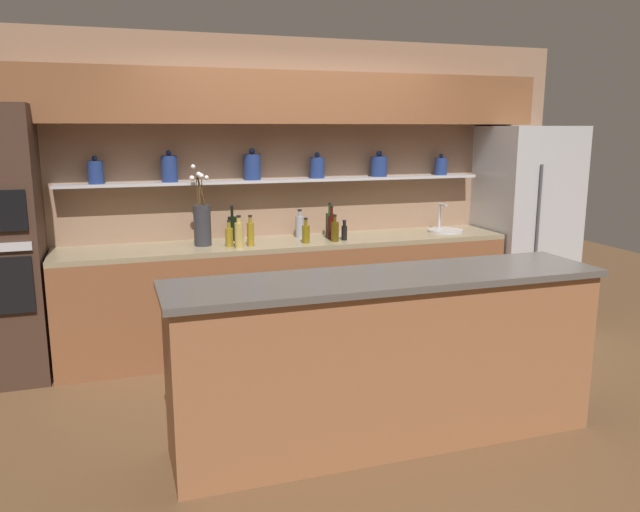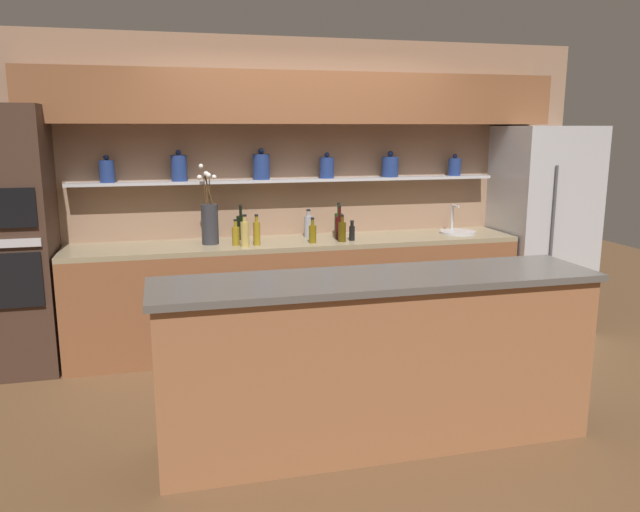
{
  "view_description": "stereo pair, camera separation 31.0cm",
  "coord_description": "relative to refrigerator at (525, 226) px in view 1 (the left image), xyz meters",
  "views": [
    {
      "loc": [
        -1.48,
        -3.72,
        1.85
      ],
      "look_at": [
        -0.12,
        0.35,
        0.97
      ],
      "focal_mm": 35.0,
      "sensor_mm": 36.0,
      "label": 1
    },
    {
      "loc": [
        -1.18,
        -3.81,
        1.85
      ],
      "look_at": [
        -0.12,
        0.35,
        0.97
      ],
      "focal_mm": 35.0,
      "sensor_mm": 36.0,
      "label": 2
    }
  ],
  "objects": [
    {
      "name": "ground_plane",
      "position": [
        -2.21,
        -1.2,
        -0.93
      ],
      "size": [
        12.0,
        12.0,
        0.0
      ],
      "primitive_type": "plane",
      "color": "brown"
    },
    {
      "name": "back_wall_unit",
      "position": [
        -2.21,
        0.33,
        0.62
      ],
      "size": [
        5.2,
        0.44,
        2.6
      ],
      "color": "#937056",
      "rests_on": "ground_plane"
    },
    {
      "name": "back_counter_unit",
      "position": [
        -2.29,
        0.04,
        -0.47
      ],
      "size": [
        3.78,
        0.62,
        0.92
      ],
      "color": "brown",
      "rests_on": "ground_plane"
    },
    {
      "name": "island_counter",
      "position": [
        -2.21,
        -1.74,
        -0.42
      ],
      "size": [
        2.58,
        0.61,
        1.02
      ],
      "color": "#99603D",
      "rests_on": "ground_plane"
    },
    {
      "name": "refrigerator",
      "position": [
        0.0,
        0.0,
        0.0
      ],
      "size": [
        0.77,
        0.73,
        1.87
      ],
      "color": "#B7B7BC",
      "rests_on": "ground_plane"
    },
    {
      "name": "flower_vase",
      "position": [
        -3.02,
        0.05,
        0.17
      ],
      "size": [
        0.16,
        0.14,
        0.65
      ],
      "color": "#2D2D33",
      "rests_on": "back_counter_unit"
    },
    {
      "name": "sink_fixture",
      "position": [
        -0.83,
        0.05,
        0.01
      ],
      "size": [
        0.32,
        0.32,
        0.25
      ],
      "color": "#B7B7BC",
      "rests_on": "back_counter_unit"
    },
    {
      "name": "bottle_oil_0",
      "position": [
        -1.95,
        -0.11,
        0.08
      ],
      "size": [
        0.06,
        0.06,
        0.23
      ],
      "color": "#47380A",
      "rests_on": "back_counter_unit"
    },
    {
      "name": "bottle_oil_1",
      "position": [
        -2.83,
        -0.05,
        0.07
      ],
      "size": [
        0.06,
        0.06,
        0.21
      ],
      "color": "olive",
      "rests_on": "back_counter_unit"
    },
    {
      "name": "bottle_wine_2",
      "position": [
        -1.94,
        0.01,
        0.09
      ],
      "size": [
        0.07,
        0.07,
        0.29
      ],
      "color": "#380C0C",
      "rests_on": "back_counter_unit"
    },
    {
      "name": "bottle_spirit_3",
      "position": [
        -2.17,
        0.18,
        0.08
      ],
      "size": [
        0.08,
        0.08,
        0.24
      ],
      "color": "gray",
      "rests_on": "back_counter_unit"
    },
    {
      "name": "bottle_wine_4",
      "position": [
        -1.92,
        0.13,
        0.1
      ],
      "size": [
        0.07,
        0.07,
        0.3
      ],
      "color": "#193814",
      "rests_on": "back_counter_unit"
    },
    {
      "name": "bottle_sauce_5",
      "position": [
        -1.86,
        -0.08,
        0.06
      ],
      "size": [
        0.05,
        0.05,
        0.17
      ],
      "color": "black",
      "rests_on": "back_counter_unit"
    },
    {
      "name": "bottle_oil_6",
      "position": [
        -2.66,
        -0.09,
        0.09
      ],
      "size": [
        0.06,
        0.06,
        0.25
      ],
      "color": "olive",
      "rests_on": "back_counter_unit"
    },
    {
      "name": "bottle_oil_7",
      "position": [
        -2.2,
        -0.1,
        0.07
      ],
      "size": [
        0.06,
        0.06,
        0.21
      ],
      "color": "brown",
      "rests_on": "back_counter_unit"
    },
    {
      "name": "bottle_wine_8",
      "position": [
        -2.75,
        0.22,
        0.09
      ],
      "size": [
        0.07,
        0.07,
        0.29
      ],
      "color": "black",
      "rests_on": "back_counter_unit"
    },
    {
      "name": "bottle_spirit_9",
      "position": [
        -2.77,
        -0.14,
        0.09
      ],
      "size": [
        0.07,
        0.07,
        0.26
      ],
      "color": "tan",
      "rests_on": "back_counter_unit"
    }
  ]
}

